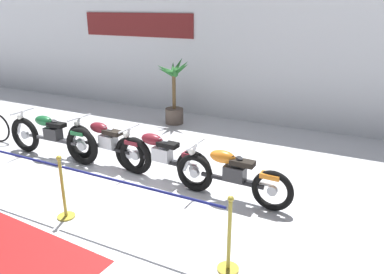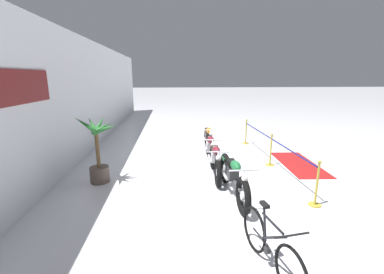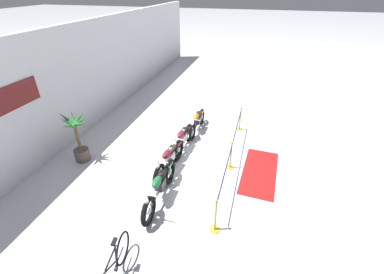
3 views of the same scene
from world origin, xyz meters
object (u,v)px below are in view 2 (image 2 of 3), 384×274
(motorcycle_maroon_1, at_px, (215,160))
(motorcycle_maroon_2, at_px, (210,147))
(bicycle, at_px, (270,247))
(stanchion_far_left, at_px, (286,156))
(motorcycle_orange_3, at_px, (208,137))
(potted_palm_left_of_row, at_px, (98,151))
(stanchion_mid_right, at_px, (246,135))
(floor_banner, at_px, (299,164))
(motorcycle_green_0, at_px, (233,177))
(stanchion_mid_left, at_px, (270,155))

(motorcycle_maroon_1, relative_size, motorcycle_maroon_2, 1.04)
(bicycle, distance_m, stanchion_far_left, 3.85)
(motorcycle_maroon_2, relative_size, motorcycle_orange_3, 1.03)
(motorcycle_orange_3, bearing_deg, motorcycle_maroon_1, 175.75)
(potted_palm_left_of_row, bearing_deg, motorcycle_orange_3, -48.30)
(stanchion_mid_right, relative_size, floor_banner, 0.41)
(motorcycle_orange_3, distance_m, floor_banner, 3.44)
(motorcycle_orange_3, xyz_separation_m, stanchion_far_left, (-3.21, -1.71, 0.20))
(motorcycle_maroon_1, height_order, floor_banner, motorcycle_maroon_1)
(motorcycle_green_0, bearing_deg, stanchion_far_left, -60.83)
(motorcycle_maroon_2, relative_size, bicycle, 1.25)
(bicycle, relative_size, potted_palm_left_of_row, 0.95)
(motorcycle_maroon_2, relative_size, stanchion_mid_left, 2.07)
(bicycle, distance_m, stanchion_mid_left, 4.83)
(motorcycle_maroon_1, xyz_separation_m, motorcycle_maroon_2, (1.31, -0.04, 0.00))
(stanchion_mid_left, bearing_deg, floor_banner, -87.88)
(motorcycle_green_0, distance_m, motorcycle_maroon_1, 1.35)
(motorcycle_orange_3, bearing_deg, stanchion_mid_left, -141.10)
(motorcycle_maroon_1, xyz_separation_m, stanchion_far_left, (-0.38, -1.92, 0.19))
(motorcycle_green_0, bearing_deg, stanchion_mid_left, -40.04)
(motorcycle_orange_3, height_order, stanchion_mid_left, stanchion_mid_left)
(motorcycle_green_0, height_order, stanchion_far_left, stanchion_far_left)
(motorcycle_maroon_2, bearing_deg, stanchion_mid_right, -41.04)
(motorcycle_maroon_2, xyz_separation_m, motorcycle_orange_3, (1.52, -0.17, -0.01))
(potted_palm_left_of_row, distance_m, floor_banner, 6.26)
(stanchion_far_left, relative_size, stanchion_mid_right, 5.22)
(motorcycle_orange_3, bearing_deg, floor_banner, -127.58)
(potted_palm_left_of_row, xyz_separation_m, stanchion_far_left, (-0.17, -5.12, -0.22))
(floor_banner, bearing_deg, potted_palm_left_of_row, 102.30)
(bicycle, bearing_deg, motorcycle_orange_3, -0.46)
(motorcycle_orange_3, bearing_deg, motorcycle_maroon_2, 173.76)
(motorcycle_maroon_1, relative_size, potted_palm_left_of_row, 1.24)
(stanchion_far_left, bearing_deg, floor_banner, -41.50)
(potted_palm_left_of_row, height_order, stanchion_far_left, potted_palm_left_of_row)
(motorcycle_maroon_1, height_order, stanchion_mid_right, stanchion_mid_right)
(bicycle, bearing_deg, motorcycle_green_0, -0.92)
(motorcycle_green_0, bearing_deg, motorcycle_orange_3, -0.18)
(stanchion_far_left, distance_m, stanchion_mid_right, 3.86)
(stanchion_mid_right, distance_m, floor_banner, 2.92)
(motorcycle_orange_3, distance_m, stanchion_mid_left, 2.72)
(motorcycle_green_0, xyz_separation_m, motorcycle_maroon_1, (1.34, 0.20, -0.01))
(motorcycle_green_0, distance_m, floor_banner, 3.46)
(bicycle, height_order, stanchion_mid_right, stanchion_mid_right)
(stanchion_far_left, bearing_deg, stanchion_mid_left, 0.00)
(motorcycle_maroon_2, xyz_separation_m, stanchion_mid_left, (-0.60, -1.88, -0.12))
(potted_palm_left_of_row, height_order, stanchion_mid_right, potted_palm_left_of_row)
(motorcycle_maroon_1, relative_size, stanchion_mid_left, 2.16)
(motorcycle_maroon_2, distance_m, floor_banner, 2.96)
(bicycle, distance_m, floor_banner, 5.32)
(bicycle, height_order, floor_banner, bicycle)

